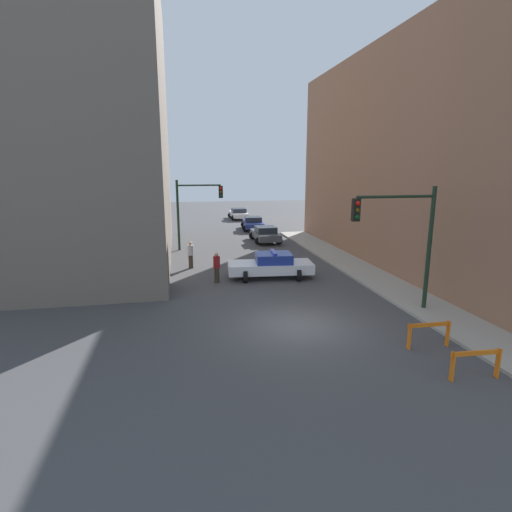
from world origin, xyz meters
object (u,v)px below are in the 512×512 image
traffic_light_near (405,231)px  pedestrian_crossing (217,267)px  parked_car_far (239,213)px  police_car (271,265)px  parked_car_near (265,234)px  barrier_mid (429,331)px  barrier_front (476,360)px  parked_car_mid (253,223)px  pedestrian_corner (191,254)px  traffic_light_far (193,205)px

traffic_light_near → pedestrian_crossing: size_ratio=3.13×
traffic_light_near → parked_car_far: size_ratio=1.20×
police_car → parked_car_near: size_ratio=1.13×
barrier_mid → police_car: bearing=108.3°
police_car → barrier_front: size_ratio=3.04×
parked_car_mid → pedestrian_crossing: bearing=-101.2°
pedestrian_crossing → barrier_mid: (6.32, -9.38, -0.24)m
parked_car_far → pedestrian_corner: size_ratio=2.61×
traffic_light_far → parked_car_far: bearing=70.8°
barrier_mid → traffic_light_near: bearing=75.0°
traffic_light_far → traffic_light_near: bearing=-62.3°
pedestrian_corner → barrier_mid: pedestrian_corner is taller
barrier_front → traffic_light_near: bearing=81.1°
traffic_light_near → pedestrian_crossing: traffic_light_near is taller
parked_car_mid → pedestrian_corner: (-6.69, -14.73, 0.19)m
parked_car_far → pedestrian_corner: (-6.56, -23.37, 0.19)m
police_car → parked_car_far: size_ratio=1.12×
traffic_light_near → traffic_light_far: 17.27m
traffic_light_far → pedestrian_crossing: 9.66m
pedestrian_crossing → barrier_mid: size_ratio=1.04×
parked_car_near → parked_car_far: bearing=89.5°
parked_car_mid → pedestrian_crossing: pedestrian_crossing is taller
traffic_light_far → police_car: bearing=-66.4°
traffic_light_far → parked_car_mid: traffic_light_far is taller
pedestrian_crossing → pedestrian_corner: bearing=-115.4°
barrier_front → barrier_mid: same height
pedestrian_crossing → police_car: bearing=142.2°
pedestrian_corner → barrier_mid: 14.94m
pedestrian_corner → traffic_light_near: bearing=-41.4°
parked_car_far → barrier_mid: bearing=-89.2°
traffic_light_far → barrier_mid: size_ratio=3.25×
police_car → pedestrian_corner: pedestrian_corner is taller
pedestrian_corner → parked_car_far: bearing=81.2°
traffic_light_far → pedestrian_corner: (-0.45, -5.79, -2.54)m
traffic_light_near → parked_car_far: (-1.92, 32.87, -2.86)m
parked_car_far → pedestrian_corner: pedestrian_corner is taller
traffic_light_near → parked_car_mid: (-1.79, 24.23, -2.86)m
parked_car_far → police_car: bearing=-95.6°
parked_car_near → pedestrian_corner: pedestrian_corner is taller
barrier_mid → pedestrian_corner: bearing=120.5°
traffic_light_far → barrier_front: traffic_light_far is taller
traffic_light_near → parked_car_near: traffic_light_near is taller
parked_car_far → barrier_front: size_ratio=2.70×
barrier_mid → barrier_front: bearing=-89.0°
traffic_light_far → parked_car_far: size_ratio=1.20×
traffic_light_near → barrier_front: traffic_light_near is taller
parked_car_mid → barrier_front: parked_car_mid is taller
parked_car_far → pedestrian_crossing: bearing=-102.0°
parked_car_near → parked_car_mid: same height
traffic_light_near → parked_car_near: size_ratio=1.21×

